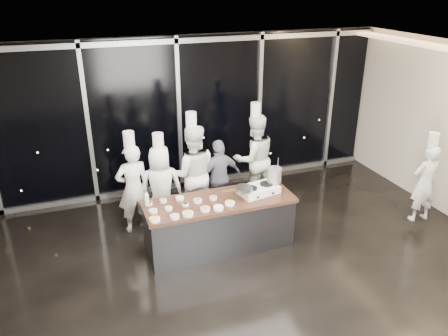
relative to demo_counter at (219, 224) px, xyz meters
The scene contains 15 objects.
ground 1.01m from the demo_counter, 90.00° to the right, with size 9.00×9.00×0.00m, color black.
room_shell 2.01m from the demo_counter, 78.94° to the right, with size 9.02×7.02×3.21m.
window_wall 2.78m from the demo_counter, 90.00° to the left, with size 8.90×0.11×3.20m.
demo_counter is the anchor object (origin of this frame).
stove 0.87m from the demo_counter, ahead, with size 0.71×0.51×0.14m.
frying_pan 0.73m from the demo_counter, ahead, with size 0.54×0.35×0.05m.
stock_pot 1.23m from the demo_counter, ahead, with size 0.24×0.24×0.24m, color #BBBBBE.
prep_bowls 0.75m from the demo_counter, 168.46° to the right, with size 1.39×0.69×0.05m.
squeeze_bottle 1.29m from the demo_counter, 169.66° to the left, with size 0.07×0.07×0.26m.
chef_far_left 1.66m from the demo_counter, 139.31° to the left, with size 0.64×0.47×1.87m.
chef_left 1.31m from the demo_counter, 126.17° to the left, with size 0.84×0.63×1.79m.
chef_center 1.20m from the demo_counter, 96.81° to the left, with size 1.02×0.86×2.08m.
guest 1.23m from the demo_counter, 70.48° to the left, with size 0.93×0.51×1.50m.
chef_right 1.92m from the demo_counter, 48.79° to the left, with size 0.92×0.73×2.05m.
chef_side 3.89m from the demo_counter, ahead, with size 0.55×0.36×1.73m.
Camera 1 is at (-2.06, -5.04, 4.21)m, focal length 35.00 mm.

